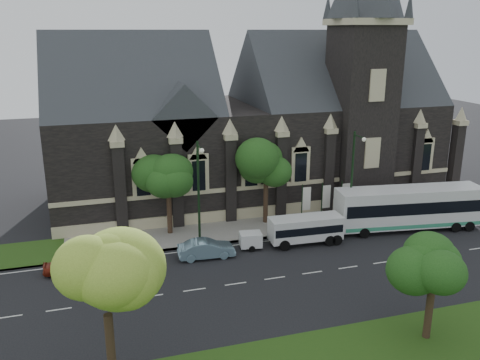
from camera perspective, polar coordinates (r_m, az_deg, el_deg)
name	(u,v)px	position (r m, az deg, el deg)	size (l,w,h in m)	color
ground	(275,278)	(37.69, 3.96, -11.02)	(160.00, 160.00, 0.00)	black
sidewalk	(238,230)	(45.83, -0.24, -5.67)	(80.00, 5.00, 0.15)	gray
museum	(259,122)	(53.61, 2.17, 6.63)	(40.00, 17.70, 29.90)	black
tree_park_near	(109,274)	(24.95, -14.57, -10.24)	(4.42, 4.42, 8.56)	black
tree_park_east	(435,264)	(31.21, 21.22, -8.89)	(3.40, 3.40, 6.28)	black
tree_walk_right	(268,163)	(46.06, 3.15, 1.95)	(4.08, 4.08, 7.80)	black
tree_walk_left	(170,171)	(43.91, -7.98, 0.97)	(3.91, 3.91, 7.64)	black
street_lamp_near	(353,175)	(45.85, 12.69, 0.58)	(0.36, 1.88, 9.00)	black
street_lamp_mid	(199,189)	(40.99, -4.66, -0.97)	(0.36, 1.88, 9.00)	black
banner_flag_left	(305,201)	(46.65, 7.36, -2.38)	(0.90, 0.10, 4.00)	black
banner_flag_center	(325,199)	(47.47, 9.57, -2.14)	(0.90, 0.10, 4.00)	black
banner_flag_right	(344,197)	(48.36, 11.69, -1.90)	(0.90, 0.10, 4.00)	black
tour_coach	(409,207)	(48.02, 18.57, -2.93)	(13.55, 4.55, 3.88)	silver
shuttle_bus	(306,228)	(43.08, 7.47, -5.42)	(6.28, 2.49, 2.39)	silver
box_trailer	(251,240)	(42.03, 1.21, -6.76)	(2.65, 1.57, 1.38)	silver
sedan	(206,249)	(40.52, -3.83, -7.79)	(1.58, 4.52, 1.49)	#799DAF
car_far_red	(68,265)	(40.21, -18.85, -9.11)	(1.45, 3.61, 1.23)	maroon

